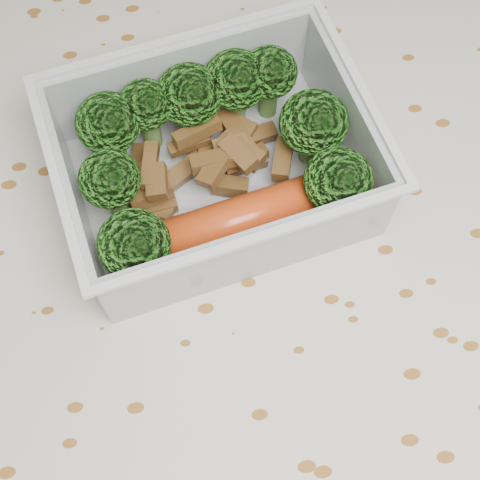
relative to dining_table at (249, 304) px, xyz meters
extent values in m
plane|color=olive|center=(0.00, 0.00, -0.67)|extent=(4.00, 4.00, 0.00)
cube|color=brown|center=(0.00, 0.00, 0.06)|extent=(1.40, 0.90, 0.04)
cube|color=beige|center=(0.00, 0.00, 0.09)|extent=(1.46, 0.96, 0.01)
cube|color=silver|center=(-0.01, 0.05, 0.09)|extent=(0.19, 0.16, 0.00)
cube|color=silver|center=(-0.03, 0.11, 0.12)|extent=(0.17, 0.04, 0.06)
cube|color=silver|center=(0.00, -0.01, 0.12)|extent=(0.17, 0.04, 0.06)
cube|color=silver|center=(0.07, 0.07, 0.12)|extent=(0.03, 0.12, 0.06)
cube|color=silver|center=(-0.10, 0.03, 0.12)|extent=(0.03, 0.12, 0.06)
cube|color=silver|center=(-0.03, 0.12, 0.15)|extent=(0.18, 0.04, 0.00)
cube|color=silver|center=(0.00, -0.02, 0.15)|extent=(0.18, 0.04, 0.00)
cube|color=silver|center=(0.07, 0.07, 0.15)|extent=(0.03, 0.13, 0.00)
cube|color=silver|center=(-0.10, 0.03, 0.15)|extent=(0.03, 0.13, 0.00)
cylinder|color=#608C3F|center=(-0.07, 0.08, 0.11)|extent=(0.01, 0.01, 0.02)
ellipsoid|color=#3D8326|center=(-0.07, 0.08, 0.13)|extent=(0.04, 0.04, 0.03)
cylinder|color=#608C3F|center=(-0.05, 0.08, 0.11)|extent=(0.01, 0.01, 0.03)
ellipsoid|color=#3D8326|center=(-0.05, 0.08, 0.13)|extent=(0.03, 0.03, 0.03)
cylinder|color=#608C3F|center=(-0.03, 0.09, 0.11)|extent=(0.01, 0.01, 0.02)
ellipsoid|color=#3D8326|center=(-0.03, 0.09, 0.13)|extent=(0.04, 0.04, 0.03)
cylinder|color=#608C3F|center=(0.00, 0.10, 0.11)|extent=(0.01, 0.01, 0.02)
ellipsoid|color=#3D8326|center=(0.00, 0.10, 0.13)|extent=(0.04, 0.04, 0.03)
cylinder|color=#608C3F|center=(0.02, 0.10, 0.11)|extent=(0.01, 0.01, 0.03)
ellipsoid|color=#3D8326|center=(0.02, 0.10, 0.13)|extent=(0.03, 0.03, 0.03)
cylinder|color=#608C3F|center=(-0.07, 0.04, 0.11)|extent=(0.01, 0.01, 0.03)
ellipsoid|color=#3D8326|center=(-0.07, 0.04, 0.13)|extent=(0.04, 0.04, 0.03)
cylinder|color=#608C3F|center=(0.04, 0.06, 0.10)|extent=(0.01, 0.01, 0.02)
ellipsoid|color=#3D8326|center=(0.04, 0.06, 0.13)|extent=(0.04, 0.04, 0.03)
cylinder|color=#608C3F|center=(-0.06, 0.00, 0.11)|extent=(0.01, 0.01, 0.02)
ellipsoid|color=#3D8326|center=(-0.06, 0.00, 0.13)|extent=(0.04, 0.04, 0.03)
cylinder|color=#608C3F|center=(0.05, 0.02, 0.11)|extent=(0.01, 0.01, 0.02)
ellipsoid|color=#3D8326|center=(0.05, 0.02, 0.13)|extent=(0.04, 0.04, 0.03)
cube|color=brown|center=(-0.06, 0.06, 0.10)|extent=(0.02, 0.03, 0.01)
cube|color=brown|center=(0.00, 0.06, 0.11)|extent=(0.03, 0.03, 0.01)
cube|color=brown|center=(-0.02, 0.04, 0.12)|extent=(0.02, 0.02, 0.01)
cube|color=brown|center=(-0.06, 0.04, 0.10)|extent=(0.03, 0.03, 0.01)
cube|color=brown|center=(-0.02, 0.05, 0.12)|extent=(0.03, 0.01, 0.01)
cube|color=brown|center=(-0.02, 0.08, 0.10)|extent=(0.01, 0.03, 0.01)
cube|color=brown|center=(0.03, 0.05, 0.11)|extent=(0.02, 0.03, 0.01)
cube|color=brown|center=(0.00, 0.05, 0.12)|extent=(0.02, 0.03, 0.01)
cube|color=brown|center=(-0.03, 0.07, 0.11)|extent=(0.03, 0.02, 0.01)
cube|color=brown|center=(-0.05, 0.04, 0.11)|extent=(0.03, 0.02, 0.01)
cube|color=brown|center=(-0.05, 0.05, 0.12)|extent=(0.01, 0.03, 0.01)
cube|color=brown|center=(0.00, 0.07, 0.11)|extent=(0.02, 0.01, 0.01)
cube|color=brown|center=(-0.01, 0.09, 0.11)|extent=(0.02, 0.02, 0.01)
cube|color=brown|center=(0.01, 0.06, 0.10)|extent=(0.03, 0.02, 0.01)
cube|color=brown|center=(0.00, 0.06, 0.10)|extent=(0.03, 0.01, 0.01)
cube|color=brown|center=(-0.05, 0.05, 0.11)|extent=(0.02, 0.03, 0.01)
cube|color=brown|center=(0.01, 0.08, 0.10)|extent=(0.03, 0.02, 0.01)
cube|color=brown|center=(-0.05, 0.04, 0.12)|extent=(0.01, 0.02, 0.01)
cube|color=brown|center=(-0.05, 0.03, 0.10)|extent=(0.02, 0.01, 0.01)
cube|color=brown|center=(-0.02, 0.07, 0.12)|extent=(0.03, 0.02, 0.01)
cube|color=brown|center=(0.00, 0.08, 0.11)|extent=(0.03, 0.02, 0.01)
cube|color=brown|center=(-0.04, 0.05, 0.10)|extent=(0.02, 0.02, 0.01)
cube|color=brown|center=(0.00, 0.06, 0.11)|extent=(0.02, 0.03, 0.01)
cube|color=brown|center=(-0.02, 0.06, 0.10)|extent=(0.02, 0.03, 0.01)
cube|color=brown|center=(0.00, 0.07, 0.11)|extent=(0.02, 0.03, 0.01)
cube|color=brown|center=(-0.01, 0.04, 0.10)|extent=(0.02, 0.02, 0.01)
cylinder|color=#C03D13|center=(0.00, 0.01, 0.11)|extent=(0.13, 0.06, 0.03)
sphere|color=#C03D13|center=(0.06, 0.03, 0.11)|extent=(0.03, 0.03, 0.03)
sphere|color=#C03D13|center=(-0.07, 0.00, 0.11)|extent=(0.03, 0.03, 0.03)
camera|label=1|loc=(-0.03, -0.15, 0.46)|focal=50.00mm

